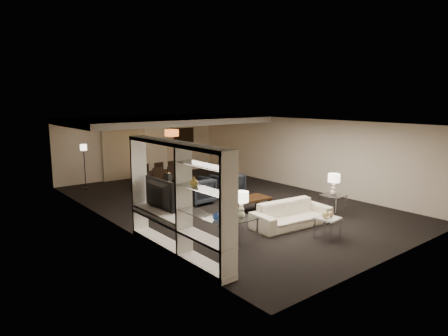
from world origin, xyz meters
TOP-DOWN VIEW (x-y plane):
  - floor at (0.00, 0.00)m, footprint 11.00×11.00m
  - ceiling at (0.00, 0.00)m, footprint 7.00×11.00m
  - wall_back at (0.00, 5.50)m, footprint 7.00×0.02m
  - wall_front at (0.00, -5.50)m, footprint 7.00×0.02m
  - wall_left at (-3.50, 0.00)m, footprint 0.02×11.00m
  - wall_right at (3.50, 0.00)m, footprint 0.02×11.00m
  - ceiling_soffit at (0.00, 3.50)m, footprint 7.00×4.00m
  - curtains at (-0.90, 5.42)m, footprint 1.50×0.12m
  - door at (0.70, 5.47)m, footprint 0.90×0.05m
  - painting at (2.10, 5.46)m, footprint 0.95×0.04m
  - media_unit at (-3.31, -2.60)m, footprint 0.38×3.40m
  - pendant_light at (0.30, 3.50)m, footprint 0.52×0.52m
  - sofa at (-0.07, -2.83)m, footprint 2.20×1.05m
  - coffee_table at (-0.07, -1.23)m, footprint 1.21×0.75m
  - armchair_left at (-0.67, 0.47)m, footprint 0.89×0.91m
  - armchair_right at (0.53, 0.47)m, footprint 0.89×0.92m
  - side_table_left at (-1.77, -2.83)m, footprint 0.60×0.60m
  - side_table_right at (1.63, -2.83)m, footprint 0.63×0.63m
  - table_lamp_left at (-1.77, -2.83)m, footprint 0.35×0.35m
  - table_lamp_right at (1.63, -2.83)m, footprint 0.35×0.35m
  - marble_table at (-0.07, -3.93)m, footprint 0.53×0.53m
  - gold_gourd_a at (-0.17, -3.93)m, footprint 0.16×0.16m
  - gold_gourd_b at (0.03, -3.93)m, footprint 0.14×0.14m
  - television at (-3.28, -1.62)m, footprint 1.17×0.15m
  - vase_blue at (-3.31, -3.92)m, footprint 0.15×0.15m
  - vase_amber at (-3.31, -3.22)m, footprint 0.17×0.17m
  - floor_speaker at (-2.08, -0.21)m, footprint 0.15×0.15m
  - dining_table at (-0.25, 3.10)m, footprint 1.71×1.08m
  - chair_nl at (-0.85, 2.45)m, footprint 0.44×0.44m
  - chair_nm at (-0.25, 2.45)m, footprint 0.42×0.42m
  - chair_nr at (0.35, 2.45)m, footprint 0.40×0.40m
  - chair_fl at (-0.85, 3.75)m, footprint 0.41×0.41m
  - chair_fm at (-0.25, 3.75)m, footprint 0.41×0.41m
  - chair_fr at (0.35, 3.75)m, footprint 0.40×0.40m
  - floor_lamp at (-2.60, 4.73)m, footprint 0.29×0.29m

SIDE VIEW (x-z plane):
  - floor at x=0.00m, z-range 0.00..0.00m
  - coffee_table at x=-0.07m, z-range 0.00..0.42m
  - marble_table at x=-0.07m, z-range 0.00..0.49m
  - side_table_left at x=-1.77m, z-range 0.00..0.54m
  - side_table_right at x=1.63m, z-range 0.00..0.54m
  - dining_table at x=-0.25m, z-range 0.00..0.57m
  - sofa at x=-0.07m, z-range 0.00..0.62m
  - armchair_left at x=-0.67m, z-range 0.00..0.79m
  - armchair_right at x=0.53m, z-range 0.00..0.79m
  - chair_nl at x=-0.85m, z-range 0.00..0.85m
  - chair_nm at x=-0.25m, z-range 0.00..0.85m
  - chair_nr at x=0.35m, z-range 0.00..0.85m
  - chair_fl at x=-0.85m, z-range 0.00..0.85m
  - chair_fm at x=-0.25m, z-range 0.00..0.85m
  - chair_fr at x=0.35m, z-range 0.00..0.85m
  - gold_gourd_b at x=0.03m, z-range 0.49..0.62m
  - gold_gourd_a at x=-0.17m, z-range 0.49..0.64m
  - floor_speaker at x=-2.08m, z-range 0.00..1.21m
  - floor_lamp at x=-2.60m, z-range 0.00..1.58m
  - table_lamp_left at x=-1.77m, z-range 0.54..1.15m
  - table_lamp_right at x=1.63m, z-range 0.54..1.15m
  - door at x=0.70m, z-range 0.00..2.10m
  - television at x=-3.28m, z-range 0.75..1.43m
  - vase_blue at x=-3.31m, z-range 1.06..1.22m
  - media_unit at x=-3.31m, z-range 0.00..2.35m
  - curtains at x=-0.90m, z-range 0.00..2.40m
  - wall_back at x=0.00m, z-range 0.00..2.50m
  - wall_front at x=0.00m, z-range 0.00..2.50m
  - wall_left at x=-3.50m, z-range 0.00..2.50m
  - wall_right at x=3.50m, z-range 0.00..2.50m
  - painting at x=2.10m, z-range 1.23..1.88m
  - vase_amber at x=-3.31m, z-range 1.56..1.74m
  - pendant_light at x=0.30m, z-range 1.80..2.04m
  - ceiling_soffit at x=0.00m, z-range 2.30..2.50m
  - ceiling at x=0.00m, z-range 2.49..2.51m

